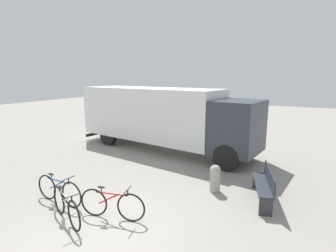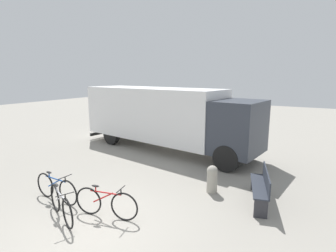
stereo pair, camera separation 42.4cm
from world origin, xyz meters
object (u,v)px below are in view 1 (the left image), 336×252
Objects in this scene: bicycle_near at (59,190)px; bicycle_middle at (66,206)px; bicycle_far at (112,204)px; bollard_near_bench at (215,177)px; park_bench at (265,183)px; delivery_truck at (162,115)px.

bicycle_near is 1.11m from bicycle_middle.
bicycle_far is (0.94, 0.62, 0.00)m from bicycle_middle.
bollard_near_bench is at bearing 44.38° from bicycle_far.
bicycle_near is at bearing -143.31° from bollard_near_bench.
park_bench reaches higher than bicycle_near.
delivery_truck reaches higher than bicycle_far.
bicycle_middle is 1.92× the size of bollard_near_bench.
park_bench is 4.33m from bicycle_far.
bollard_near_bench reaches higher than bicycle_middle.
park_bench is at bearing 28.08° from bicycle_far.
bicycle_far is at bearing 55.71° from bicycle_middle.
bicycle_near is (-5.20, -2.79, -0.15)m from park_bench.
park_bench is 1.07× the size of bicycle_far.
bicycle_near is 1.07× the size of bicycle_middle.
park_bench is 1.05× the size of bicycle_near.
delivery_truck is at bearing 92.77° from bicycle_near.
park_bench is at bearing 60.86° from bicycle_middle.
bicycle_far is at bearing 115.49° from park_bench.
park_bench is at bearing -24.96° from delivery_truck.
bicycle_near is 1.02× the size of bicycle_far.
delivery_truck is at bearing 95.58° from bicycle_far.
bicycle_middle is 1.12m from bicycle_far.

